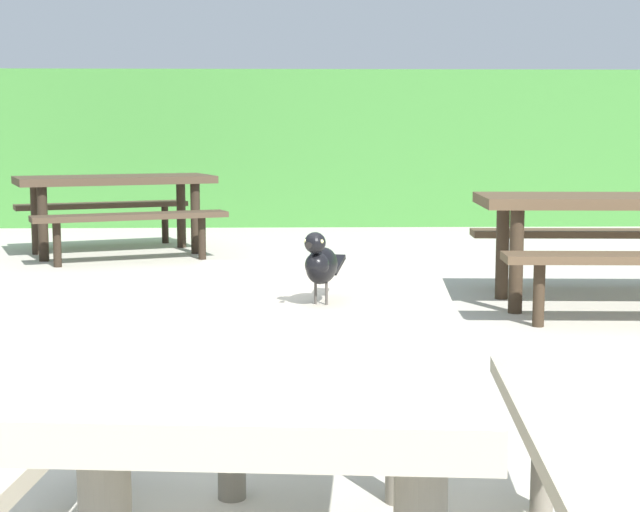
% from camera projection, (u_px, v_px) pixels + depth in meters
% --- Properties ---
extents(hedge_wall, '(28.00, 1.21, 1.89)m').
position_uv_depth(hedge_wall, '(269.00, 148.00, 12.21)').
color(hedge_wall, '#428438').
rests_on(hedge_wall, ground).
extents(picnic_table_foreground, '(1.83, 1.86, 0.74)m').
position_uv_depth(picnic_table_foreground, '(296.00, 388.00, 2.32)').
color(picnic_table_foreground, '#B2A893').
rests_on(picnic_table_foreground, ground).
extents(bird_grackle, '(0.12, 0.28, 0.18)m').
position_uv_depth(bird_grackle, '(321.00, 263.00, 2.38)').
color(bird_grackle, black).
rests_on(bird_grackle, picnic_table_foreground).
extents(picnic_table_mid_left, '(2.20, 2.18, 0.74)m').
position_uv_depth(picnic_table_mid_left, '(115.00, 195.00, 9.16)').
color(picnic_table_mid_left, '#473828').
rests_on(picnic_table_mid_left, ground).
extents(picnic_table_mid_right, '(1.84, 1.76, 0.74)m').
position_uv_depth(picnic_table_mid_right, '(616.00, 223.00, 6.42)').
color(picnic_table_mid_right, brown).
rests_on(picnic_table_mid_right, ground).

